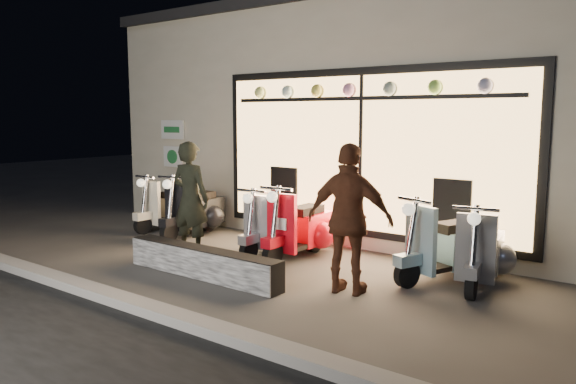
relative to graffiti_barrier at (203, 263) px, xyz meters
The scene contains 12 objects.
ground 0.69m from the graffiti_barrier, 81.78° to the left, with size 40.00×40.00×0.00m, color #383533.
kerb 1.36m from the graffiti_barrier, 86.02° to the right, with size 40.00×0.25×0.12m, color slate.
shop_building 5.95m from the graffiti_barrier, 89.00° to the left, with size 10.20×6.23×4.20m.
graffiti_barrier is the anchor object (origin of this frame).
scooter_silver 1.74m from the graffiti_barrier, 93.36° to the left, with size 0.49×1.42×1.02m.
scooter_red 1.82m from the graffiti_barrier, 77.73° to the left, with size 0.49×1.51×1.09m.
scooter_black 2.79m from the graffiti_barrier, 137.52° to the left, with size 0.60×1.51×1.08m.
scooter_cream 3.45m from the graffiti_barrier, 144.57° to the left, with size 0.49×1.41×1.01m.
scooter_blue 3.29m from the graffiti_barrier, 36.26° to the left, with size 0.85×1.49×1.08m.
scooter_grey 3.63m from the graffiti_barrier, 33.27° to the left, with size 0.63×1.47×1.04m.
man 1.44m from the graffiti_barrier, 143.70° to the left, with size 0.64×0.42×1.75m, color black.
woman 2.10m from the graffiti_barrier, 17.51° to the left, with size 1.07×0.44×1.82m, color #582E1B.
Camera 1 is at (5.19, -5.75, 2.15)m, focal length 35.00 mm.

